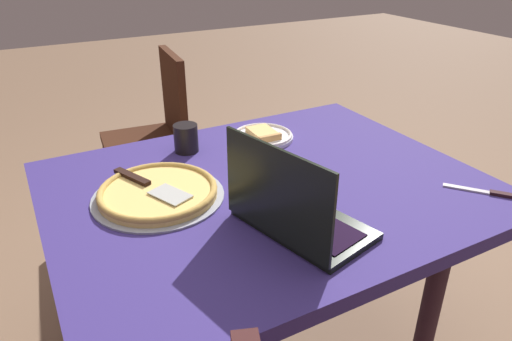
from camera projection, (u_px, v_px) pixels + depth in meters
dining_table at (268, 205)px, 1.46m from camera, size 1.29×1.02×0.70m
laptop at (294, 213)px, 1.17m from camera, size 0.29×0.39×0.26m
pizza_plate at (263, 136)px, 1.73m from camera, size 0.22×0.22×0.04m
pizza_tray at (158, 192)px, 1.35m from camera, size 0.38×0.38×0.04m
table_knife at (491, 193)px, 1.37m from camera, size 0.15×0.18×0.01m
drink_cup at (186, 138)px, 1.62m from camera, size 0.08×0.08×0.10m
chair_near at (157, 130)px, 2.34m from camera, size 0.42×0.42×0.88m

